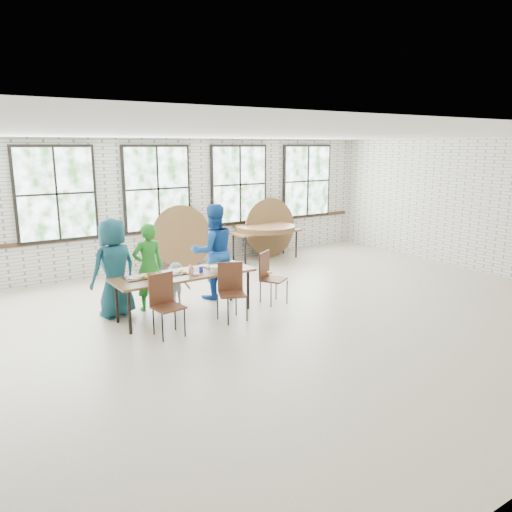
% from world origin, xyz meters
% --- Properties ---
extents(room, '(12.00, 12.00, 12.00)m').
position_xyz_m(room, '(0.00, 4.44, 1.83)').
color(room, beige).
rests_on(room, ground).
extents(dining_table, '(2.41, 0.82, 0.74)m').
position_xyz_m(dining_table, '(-0.98, 1.10, 0.69)').
color(dining_table, brown).
rests_on(dining_table, ground).
extents(chair_near_left, '(0.47, 0.46, 0.95)m').
position_xyz_m(chair_near_left, '(-1.61, 0.49, 0.56)').
color(chair_near_left, '#4F2B1A').
rests_on(chair_near_left, ground).
extents(chair_near_right, '(0.54, 0.54, 0.95)m').
position_xyz_m(chair_near_right, '(-0.40, 0.54, 0.56)').
color(chair_near_right, '#4F2B1A').
rests_on(chair_near_right, ground).
extents(chair_spare, '(0.57, 0.56, 0.95)m').
position_xyz_m(chair_spare, '(0.62, 0.90, 0.56)').
color(chair_spare, '#4F2B1A').
rests_on(chair_spare, ground).
extents(adult_teal, '(0.93, 0.73, 1.68)m').
position_xyz_m(adult_teal, '(-1.96, 1.75, 0.84)').
color(adult_teal, navy).
rests_on(adult_teal, ground).
extents(adult_green, '(0.57, 0.38, 1.54)m').
position_xyz_m(adult_green, '(-1.35, 1.75, 0.77)').
color(adult_green, '#217B21').
rests_on(adult_green, ground).
extents(toddler, '(0.58, 0.46, 0.78)m').
position_xyz_m(toddler, '(-0.83, 1.75, 0.39)').
color(toddler, '#142940').
rests_on(toddler, ground).
extents(adult_blue, '(0.95, 0.78, 1.79)m').
position_xyz_m(adult_blue, '(-0.06, 1.75, 0.89)').
color(adult_blue, '#164C9F').
rests_on(adult_blue, ground).
extents(storage_table, '(1.81, 0.77, 0.74)m').
position_xyz_m(storage_table, '(2.61, 3.87, 0.69)').
color(storage_table, brown).
rests_on(storage_table, ground).
extents(tabletop_clutter, '(1.94, 0.59, 0.11)m').
position_xyz_m(tabletop_clutter, '(-0.89, 1.07, 0.77)').
color(tabletop_clutter, black).
rests_on(tabletop_clutter, dining_table).
extents(round_tops_stacked, '(1.50, 1.50, 0.13)m').
position_xyz_m(round_tops_stacked, '(2.61, 3.87, 0.80)').
color(round_tops_stacked, brown).
rests_on(round_tops_stacked, storage_table).
extents(round_tops_leaning, '(4.06, 0.42, 1.50)m').
position_xyz_m(round_tops_leaning, '(2.17, 4.22, 0.74)').
color(round_tops_leaning, brown).
rests_on(round_tops_leaning, ground).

